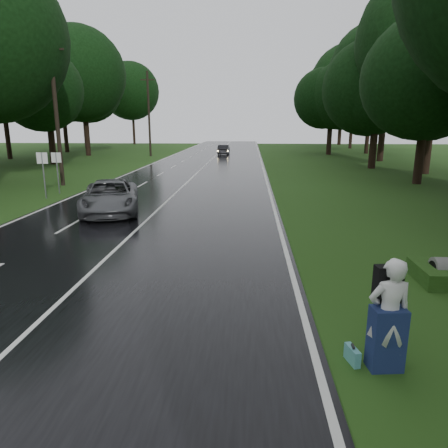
# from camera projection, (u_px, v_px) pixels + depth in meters

# --- Properties ---
(ground) EXTENTS (160.00, 160.00, 0.00)m
(ground) POSITION_uv_depth(u_px,v_px,m) (47.00, 316.00, 9.25)
(ground) COLOR #224714
(ground) RESTS_ON ground
(road) EXTENTS (12.00, 140.00, 0.04)m
(road) POSITION_uv_depth(u_px,v_px,m) (185.00, 185.00, 28.62)
(road) COLOR black
(road) RESTS_ON ground
(lane_center) EXTENTS (0.12, 140.00, 0.01)m
(lane_center) POSITION_uv_depth(u_px,v_px,m) (185.00, 185.00, 28.61)
(lane_center) COLOR silver
(lane_center) RESTS_ON road
(grey_car) EXTENTS (3.90, 5.99, 1.53)m
(grey_car) POSITION_uv_depth(u_px,v_px,m) (110.00, 197.00, 19.59)
(grey_car) COLOR #4D4F53
(grey_car) RESTS_ON road
(far_car) EXTENTS (1.48, 4.01, 1.31)m
(far_car) POSITION_uv_depth(u_px,v_px,m) (224.00, 150.00, 55.80)
(far_car) COLOR black
(far_car) RESTS_ON road
(hitchhiker) EXTENTS (0.80, 0.74, 2.06)m
(hitchhiker) POSITION_uv_depth(u_px,v_px,m) (388.00, 318.00, 7.08)
(hitchhiker) COLOR silver
(hitchhiker) RESTS_ON ground
(suitcase) EXTENTS (0.22, 0.44, 0.30)m
(suitcase) POSITION_uv_depth(u_px,v_px,m) (352.00, 355.00, 7.41)
(suitcase) COLOR #529EA2
(suitcase) RESTS_ON ground
(utility_pole_mid) EXTENTS (1.80, 0.28, 9.86)m
(utility_pole_mid) POSITION_uv_depth(u_px,v_px,m) (63.00, 185.00, 28.61)
(utility_pole_mid) COLOR black
(utility_pole_mid) RESTS_ON ground
(utility_pole_far) EXTENTS (1.80, 0.28, 10.58)m
(utility_pole_far) POSITION_uv_depth(u_px,v_px,m) (151.00, 156.00, 53.71)
(utility_pole_far) COLOR black
(utility_pole_far) RESTS_ON ground
(road_sign_a) EXTENTS (0.63, 0.10, 2.63)m
(road_sign_a) POSITION_uv_depth(u_px,v_px,m) (46.00, 198.00, 23.65)
(road_sign_a) COLOR white
(road_sign_a) RESTS_ON ground
(road_sign_b) EXTENTS (0.60, 0.10, 2.50)m
(road_sign_b) POSITION_uv_depth(u_px,v_px,m) (60.00, 193.00, 25.30)
(road_sign_b) COLOR white
(road_sign_b) RESTS_ON ground
(tree_left_e) EXTENTS (8.36, 8.36, 13.07)m
(tree_left_e) POSITION_uv_depth(u_px,v_px,m) (54.00, 164.00, 43.40)
(tree_left_e) COLOR black
(tree_left_e) RESTS_ON ground
(tree_left_f) EXTENTS (11.18, 11.18, 17.48)m
(tree_left_f) POSITION_uv_depth(u_px,v_px,m) (89.00, 155.00, 54.77)
(tree_left_f) COLOR black
(tree_left_f) RESTS_ON ground
(tree_right_d) EXTENTS (7.80, 7.80, 12.19)m
(tree_right_d) POSITION_uv_depth(u_px,v_px,m) (416.00, 184.00, 29.35)
(tree_right_d) COLOR black
(tree_right_d) RESTS_ON ground
(tree_right_e) EXTENTS (7.88, 7.88, 12.31)m
(tree_right_e) POSITION_uv_depth(u_px,v_px,m) (371.00, 168.00, 39.26)
(tree_right_e) COLOR black
(tree_right_e) RESTS_ON ground
(tree_right_f) EXTENTS (8.46, 8.46, 13.22)m
(tree_right_f) POSITION_uv_depth(u_px,v_px,m) (328.00, 155.00, 56.41)
(tree_right_f) COLOR black
(tree_right_f) RESTS_ON ground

